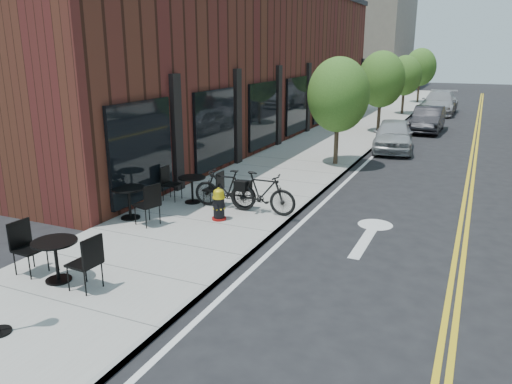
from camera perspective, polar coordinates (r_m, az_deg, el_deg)
The scene contains 17 objects.
ground at distance 10.30m, azimuth -1.28°, elevation -7.88°, with size 120.00×120.00×0.00m, color black.
sidewalk_near at distance 19.89m, azimuth 5.91°, elevation 4.04°, with size 4.00×70.00×0.12m, color #9E9B93.
building_near at distance 24.86m, azimuth -1.01°, elevation 14.51°, with size 5.00×28.00×7.00m, color #4D2619.
bg_building_left at distance 57.77m, azimuth 12.66°, elevation 16.52°, with size 8.00×14.00×10.00m, color #726656.
tree_near_a at distance 18.17m, azimuth 9.39°, elevation 10.89°, with size 2.20×2.20×3.81m.
tree_near_b at distance 25.96m, azimuth 14.13°, elevation 12.37°, with size 2.30×2.30×3.98m.
tree_near_c at distance 33.85m, azimuth 16.65°, elevation 12.63°, with size 2.10×2.10×3.67m.
tree_near_d at distance 41.78m, azimuth 18.28°, elevation 13.39°, with size 2.40×2.40×4.11m.
fire_hydrant at distance 12.24m, azimuth -4.27°, elevation -1.44°, with size 0.38×0.38×0.82m.
bicycle_left at distance 13.16m, azimuth -3.54°, elevation 0.41°, with size 0.48×1.72×1.03m, color black.
bicycle_right at distance 12.63m, azimuth 0.73°, elevation -0.12°, with size 0.51×1.79×1.08m, color black.
bistro_set_a at distance 9.69m, azimuth -21.90°, elevation -6.68°, with size 1.87×0.85×1.00m.
bistro_set_b at distance 13.66m, azimuth -7.31°, elevation 0.70°, with size 1.73×0.77×0.93m.
bistro_set_c at distance 12.66m, azimuth -14.29°, elevation -0.70°, with size 1.94×1.02×1.02m.
parked_car_a at distance 21.96m, azimuth 15.41°, elevation 6.30°, with size 1.58×3.92×1.33m, color #A1A5A9.
parked_car_b at distance 27.61m, azimuth 19.05°, elevation 7.88°, with size 1.39×3.98×1.31m, color black.
parked_car_c at distance 35.48m, azimuth 20.21°, elevation 9.55°, with size 2.08×5.12×1.49m, color #A0A1A5.
Camera 1 is at (4.06, -8.49, 4.18)m, focal length 35.00 mm.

